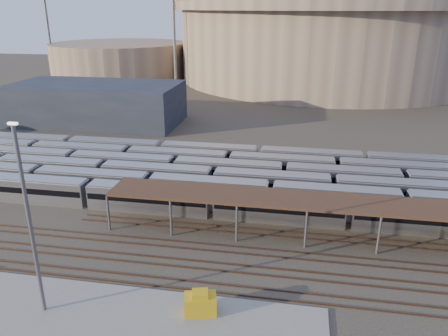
% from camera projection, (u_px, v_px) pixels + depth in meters
% --- Properties ---
extents(ground, '(420.00, 420.00, 0.00)m').
position_uv_depth(ground, '(165.00, 240.00, 55.91)').
color(ground, '#383026').
rests_on(ground, ground).
extents(apron, '(50.00, 9.00, 0.20)m').
position_uv_depth(apron, '(70.00, 310.00, 42.86)').
color(apron, gray).
rests_on(apron, ground).
extents(subway_trains, '(127.36, 23.90, 3.60)m').
position_uv_depth(subway_trains, '(207.00, 176.00, 72.10)').
color(subway_trains, '#A8A9AD').
rests_on(subway_trains, ground).
extents(inspection_shed, '(60.30, 6.00, 5.30)m').
position_uv_depth(inspection_shed, '(342.00, 204.00, 54.25)').
color(inspection_shed, slate).
rests_on(inspection_shed, ground).
extents(empty_tracks, '(170.00, 9.62, 0.18)m').
position_uv_depth(empty_tracks, '(152.00, 260.00, 51.27)').
color(empty_tracks, '#4C3323').
rests_on(empty_tracks, ground).
extents(stadium, '(124.00, 124.00, 32.50)m').
position_uv_depth(stadium, '(327.00, 37.00, 175.30)').
color(stadium, gray).
rests_on(stadium, ground).
extents(secondary_arena, '(56.00, 56.00, 14.00)m').
position_uv_depth(secondary_arena, '(120.00, 60.00, 183.38)').
color(secondary_arena, gray).
rests_on(secondary_arena, ground).
extents(service_building, '(42.00, 20.00, 10.00)m').
position_uv_depth(service_building, '(97.00, 103.00, 110.72)').
color(service_building, '#1E232D').
rests_on(service_building, ground).
extents(floodlight_0, '(4.00, 1.00, 38.40)m').
position_uv_depth(floodlight_0, '(174.00, 29.00, 155.23)').
color(floodlight_0, slate).
rests_on(floodlight_0, ground).
extents(floodlight_1, '(4.00, 1.00, 38.40)m').
position_uv_depth(floodlight_1, '(48.00, 26.00, 173.53)').
color(floodlight_1, slate).
rests_on(floodlight_1, ground).
extents(floodlight_3, '(4.00, 1.00, 38.40)m').
position_uv_depth(floodlight_3, '(247.00, 24.00, 198.08)').
color(floodlight_3, slate).
rests_on(floodlight_3, ground).
extents(yard_light_pole, '(0.80, 0.36, 18.84)m').
position_uv_depth(yard_light_pole, '(30.00, 223.00, 39.44)').
color(yard_light_pole, slate).
rests_on(yard_light_pole, apron).
extents(yellow_equipment, '(3.44, 2.61, 1.91)m').
position_uv_depth(yellow_equipment, '(200.00, 304.00, 41.97)').
color(yellow_equipment, '#BF9C11').
rests_on(yellow_equipment, apron).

